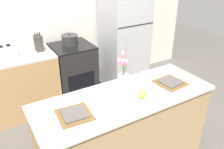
{
  "coord_description": "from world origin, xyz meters",
  "views": [
    {
      "loc": [
        -1.11,
        -1.6,
        2.12
      ],
      "look_at": [
        0.0,
        0.25,
        1.01
      ],
      "focal_mm": 38.0,
      "sensor_mm": 36.0,
      "label": 1
    }
  ],
  "objects_px": {
    "refrigerator": "(124,34)",
    "flower_vase": "(123,80)",
    "pear_figurine": "(142,93)",
    "toaster": "(6,52)",
    "knife_block": "(39,43)",
    "plate_setting_left": "(74,114)",
    "stove_range": "(74,72)",
    "cooking_pot": "(70,40)",
    "plate_setting_right": "(170,82)"
  },
  "relations": [
    {
      "from": "refrigerator",
      "to": "flower_vase",
      "type": "distance_m",
      "value": 1.91
    },
    {
      "from": "flower_vase",
      "to": "pear_figurine",
      "type": "distance_m",
      "value": 0.21
    },
    {
      "from": "refrigerator",
      "to": "pear_figurine",
      "type": "relative_size",
      "value": 13.9
    },
    {
      "from": "pear_figurine",
      "to": "toaster",
      "type": "distance_m",
      "value": 1.93
    },
    {
      "from": "refrigerator",
      "to": "knife_block",
      "type": "distance_m",
      "value": 1.43
    },
    {
      "from": "plate_setting_left",
      "to": "flower_vase",
      "type": "bearing_deg",
      "value": 6.46
    },
    {
      "from": "flower_vase",
      "to": "toaster",
      "type": "relative_size",
      "value": 1.5
    },
    {
      "from": "stove_range",
      "to": "toaster",
      "type": "relative_size",
      "value": 3.18
    },
    {
      "from": "cooking_pot",
      "to": "knife_block",
      "type": "bearing_deg",
      "value": 179.83
    },
    {
      "from": "stove_range",
      "to": "knife_block",
      "type": "height_order",
      "value": "knife_block"
    },
    {
      "from": "pear_figurine",
      "to": "toaster",
      "type": "height_order",
      "value": "toaster"
    },
    {
      "from": "refrigerator",
      "to": "cooking_pot",
      "type": "distance_m",
      "value": 0.96
    },
    {
      "from": "refrigerator",
      "to": "pear_figurine",
      "type": "xyz_separation_m",
      "value": [
        -0.94,
        -1.71,
        0.03
      ]
    },
    {
      "from": "cooking_pot",
      "to": "knife_block",
      "type": "height_order",
      "value": "knife_block"
    },
    {
      "from": "refrigerator",
      "to": "plate_setting_right",
      "type": "xyz_separation_m",
      "value": [
        -0.5,
        -1.64,
        -0.01
      ]
    },
    {
      "from": "cooking_pot",
      "to": "plate_setting_left",
      "type": "bearing_deg",
      "value": -110.84
    },
    {
      "from": "refrigerator",
      "to": "toaster",
      "type": "height_order",
      "value": "refrigerator"
    },
    {
      "from": "flower_vase",
      "to": "stove_range",
      "type": "bearing_deg",
      "value": 85.88
    },
    {
      "from": "flower_vase",
      "to": "toaster",
      "type": "height_order",
      "value": "flower_vase"
    },
    {
      "from": "plate_setting_left",
      "to": "plate_setting_right",
      "type": "distance_m",
      "value": 1.09
    },
    {
      "from": "stove_range",
      "to": "plate_setting_left",
      "type": "xyz_separation_m",
      "value": [
        -0.65,
        -1.64,
        0.46
      ]
    },
    {
      "from": "pear_figurine",
      "to": "plate_setting_right",
      "type": "relative_size",
      "value": 0.44
    },
    {
      "from": "plate_setting_left",
      "to": "toaster",
      "type": "relative_size",
      "value": 1.08
    },
    {
      "from": "flower_vase",
      "to": "cooking_pot",
      "type": "relative_size",
      "value": 1.71
    },
    {
      "from": "refrigerator",
      "to": "toaster",
      "type": "relative_size",
      "value": 6.55
    },
    {
      "from": "toaster",
      "to": "knife_block",
      "type": "height_order",
      "value": "knife_block"
    },
    {
      "from": "stove_range",
      "to": "pear_figurine",
      "type": "distance_m",
      "value": 1.79
    },
    {
      "from": "refrigerator",
      "to": "cooking_pot",
      "type": "relative_size",
      "value": 7.48
    },
    {
      "from": "pear_figurine",
      "to": "plate_setting_left",
      "type": "bearing_deg",
      "value": 173.47
    },
    {
      "from": "knife_block",
      "to": "cooking_pot",
      "type": "bearing_deg",
      "value": -0.17
    },
    {
      "from": "toaster",
      "to": "cooking_pot",
      "type": "distance_m",
      "value": 0.91
    },
    {
      "from": "flower_vase",
      "to": "plate_setting_left",
      "type": "height_order",
      "value": "flower_vase"
    },
    {
      "from": "plate_setting_right",
      "to": "knife_block",
      "type": "bearing_deg",
      "value": 118.83
    },
    {
      "from": "flower_vase",
      "to": "plate_setting_left",
      "type": "xyz_separation_m",
      "value": [
        -0.53,
        -0.06,
        -0.15
      ]
    },
    {
      "from": "flower_vase",
      "to": "cooking_pot",
      "type": "bearing_deg",
      "value": 86.33
    },
    {
      "from": "refrigerator",
      "to": "cooking_pot",
      "type": "height_order",
      "value": "refrigerator"
    },
    {
      "from": "refrigerator",
      "to": "cooking_pot",
      "type": "bearing_deg",
      "value": 178.29
    },
    {
      "from": "refrigerator",
      "to": "plate_setting_left",
      "type": "distance_m",
      "value": 2.29
    },
    {
      "from": "toaster",
      "to": "plate_setting_left",
      "type": "bearing_deg",
      "value": -80.44
    },
    {
      "from": "stove_range",
      "to": "knife_block",
      "type": "distance_m",
      "value": 0.73
    },
    {
      "from": "refrigerator",
      "to": "flower_vase",
      "type": "xyz_separation_m",
      "value": [
        -1.06,
        -1.58,
        0.14
      ]
    },
    {
      "from": "stove_range",
      "to": "plate_setting_left",
      "type": "distance_m",
      "value": 1.82
    },
    {
      "from": "refrigerator",
      "to": "pear_figurine",
      "type": "height_order",
      "value": "refrigerator"
    },
    {
      "from": "plate_setting_right",
      "to": "cooking_pot",
      "type": "bearing_deg",
      "value": 105.29
    },
    {
      "from": "flower_vase",
      "to": "knife_block",
      "type": "distance_m",
      "value": 1.65
    },
    {
      "from": "flower_vase",
      "to": "toaster",
      "type": "xyz_separation_m",
      "value": [
        -0.8,
        1.56,
        -0.08
      ]
    },
    {
      "from": "plate_setting_right",
      "to": "pear_figurine",
      "type": "bearing_deg",
      "value": -170.18
    },
    {
      "from": "cooking_pot",
      "to": "stove_range",
      "type": "bearing_deg",
      "value": -70.12
    },
    {
      "from": "refrigerator",
      "to": "pear_figurine",
      "type": "distance_m",
      "value": 1.95
    },
    {
      "from": "toaster",
      "to": "flower_vase",
      "type": "bearing_deg",
      "value": -62.68
    }
  ]
}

